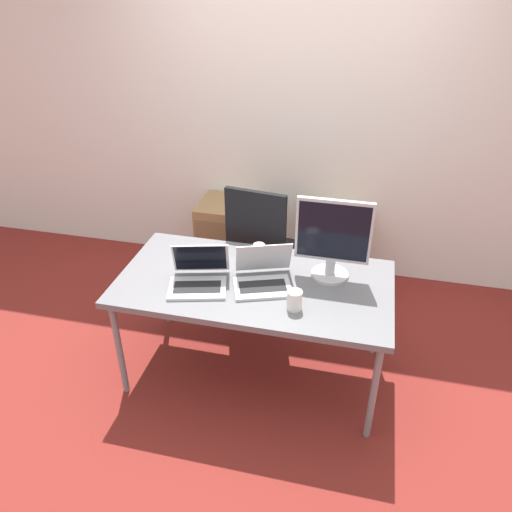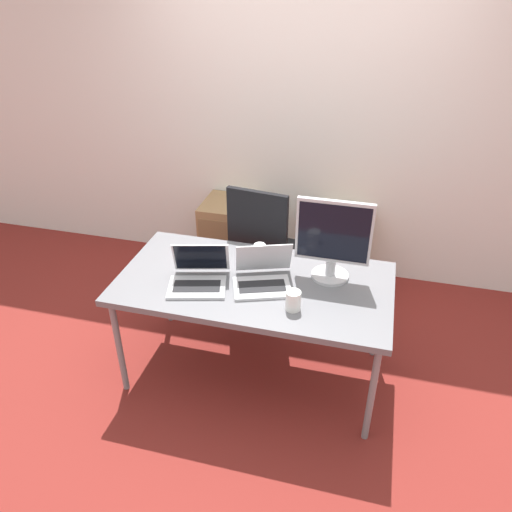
{
  "view_description": "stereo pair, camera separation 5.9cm",
  "coord_description": "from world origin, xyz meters",
  "px_view_note": "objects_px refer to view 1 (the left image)",
  "views": [
    {
      "loc": [
        0.59,
        -2.44,
        2.44
      ],
      "look_at": [
        0.0,
        0.04,
        0.89
      ],
      "focal_mm": 35.0,
      "sensor_mm": 36.0,
      "label": 1
    },
    {
      "loc": [
        0.64,
        -2.42,
        2.44
      ],
      "look_at": [
        0.0,
        0.04,
        0.89
      ],
      "focal_mm": 35.0,
      "sensor_mm": 36.0,
      "label": 2
    }
  ],
  "objects_px": {
    "monitor": "(333,240)",
    "coffee_cup_brown": "(259,253)",
    "laptop_right": "(263,277)",
    "office_chair": "(264,263)",
    "cabinet_left": "(227,237)",
    "laptop_left": "(199,278)",
    "cabinet_right": "(336,250)",
    "coffee_cup_white": "(295,300)"
  },
  "relations": [
    {
      "from": "cabinet_left",
      "to": "coffee_cup_brown",
      "type": "distance_m",
      "value": 1.18
    },
    {
      "from": "cabinet_left",
      "to": "laptop_left",
      "type": "xyz_separation_m",
      "value": [
        0.22,
        -1.31,
        0.46
      ]
    },
    {
      "from": "cabinet_left",
      "to": "cabinet_right",
      "type": "xyz_separation_m",
      "value": [
        0.95,
        0.0,
        0.0
      ]
    },
    {
      "from": "laptop_left",
      "to": "coffee_cup_white",
      "type": "bearing_deg",
      "value": -9.55
    },
    {
      "from": "office_chair",
      "to": "cabinet_right",
      "type": "relative_size",
      "value": 1.66
    },
    {
      "from": "office_chair",
      "to": "laptop_right",
      "type": "height_order",
      "value": "office_chair"
    },
    {
      "from": "laptop_left",
      "to": "monitor",
      "type": "relative_size",
      "value": 0.76
    },
    {
      "from": "office_chair",
      "to": "cabinet_right",
      "type": "height_order",
      "value": "office_chair"
    },
    {
      "from": "laptop_left",
      "to": "cabinet_right",
      "type": "bearing_deg",
      "value": 60.93
    },
    {
      "from": "cabinet_left",
      "to": "coffee_cup_brown",
      "type": "xyz_separation_m",
      "value": [
        0.51,
        -0.96,
        0.47
      ]
    },
    {
      "from": "cabinet_left",
      "to": "coffee_cup_brown",
      "type": "height_order",
      "value": "coffee_cup_brown"
    },
    {
      "from": "cabinet_left",
      "to": "laptop_right",
      "type": "relative_size",
      "value": 1.58
    },
    {
      "from": "office_chair",
      "to": "coffee_cup_brown",
      "type": "bearing_deg",
      "value": -81.76
    },
    {
      "from": "cabinet_left",
      "to": "monitor",
      "type": "height_order",
      "value": "monitor"
    },
    {
      "from": "cabinet_right",
      "to": "monitor",
      "type": "relative_size",
      "value": 1.27
    },
    {
      "from": "cabinet_right",
      "to": "monitor",
      "type": "distance_m",
      "value": 1.23
    },
    {
      "from": "laptop_left",
      "to": "coffee_cup_white",
      "type": "xyz_separation_m",
      "value": [
        0.59,
        -0.1,
        0.01
      ]
    },
    {
      "from": "cabinet_right",
      "to": "laptop_right",
      "type": "distance_m",
      "value": 1.34
    },
    {
      "from": "office_chair",
      "to": "cabinet_left",
      "type": "height_order",
      "value": "office_chair"
    },
    {
      "from": "office_chair",
      "to": "laptop_right",
      "type": "bearing_deg",
      "value": -78.35
    },
    {
      "from": "cabinet_left",
      "to": "cabinet_right",
      "type": "height_order",
      "value": "same"
    },
    {
      "from": "laptop_left",
      "to": "coffee_cup_brown",
      "type": "height_order",
      "value": "laptop_left"
    },
    {
      "from": "cabinet_right",
      "to": "coffee_cup_white",
      "type": "bearing_deg",
      "value": -95.39
    },
    {
      "from": "cabinet_left",
      "to": "laptop_right",
      "type": "height_order",
      "value": "laptop_right"
    },
    {
      "from": "laptop_left",
      "to": "laptop_right",
      "type": "relative_size",
      "value": 0.94
    },
    {
      "from": "coffee_cup_white",
      "to": "cabinet_left",
      "type": "bearing_deg",
      "value": 120.02
    },
    {
      "from": "office_chair",
      "to": "cabinet_left",
      "type": "relative_size",
      "value": 1.66
    },
    {
      "from": "cabinet_right",
      "to": "coffee_cup_white",
      "type": "relative_size",
      "value": 5.6
    },
    {
      "from": "cabinet_right",
      "to": "coffee_cup_white",
      "type": "xyz_separation_m",
      "value": [
        -0.13,
        -1.41,
        0.47
      ]
    },
    {
      "from": "cabinet_right",
      "to": "laptop_right",
      "type": "height_order",
      "value": "laptop_right"
    },
    {
      "from": "office_chair",
      "to": "laptop_left",
      "type": "relative_size",
      "value": 2.78
    },
    {
      "from": "cabinet_right",
      "to": "coffee_cup_brown",
      "type": "bearing_deg",
      "value": -114.57
    },
    {
      "from": "coffee_cup_white",
      "to": "coffee_cup_brown",
      "type": "xyz_separation_m",
      "value": [
        -0.31,
        0.45,
        0.0
      ]
    },
    {
      "from": "cabinet_right",
      "to": "laptop_left",
      "type": "bearing_deg",
      "value": -119.07
    },
    {
      "from": "cabinet_right",
      "to": "laptop_right",
      "type": "relative_size",
      "value": 1.58
    },
    {
      "from": "cabinet_left",
      "to": "coffee_cup_white",
      "type": "relative_size",
      "value": 5.6
    },
    {
      "from": "laptop_right",
      "to": "monitor",
      "type": "height_order",
      "value": "monitor"
    },
    {
      "from": "coffee_cup_white",
      "to": "cabinet_right",
      "type": "bearing_deg",
      "value": 84.61
    },
    {
      "from": "monitor",
      "to": "coffee_cup_brown",
      "type": "distance_m",
      "value": 0.51
    },
    {
      "from": "cabinet_left",
      "to": "coffee_cup_white",
      "type": "bearing_deg",
      "value": -59.98
    },
    {
      "from": "office_chair",
      "to": "coffee_cup_brown",
      "type": "distance_m",
      "value": 0.64
    },
    {
      "from": "laptop_left",
      "to": "coffee_cup_white",
      "type": "distance_m",
      "value": 0.6
    }
  ]
}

